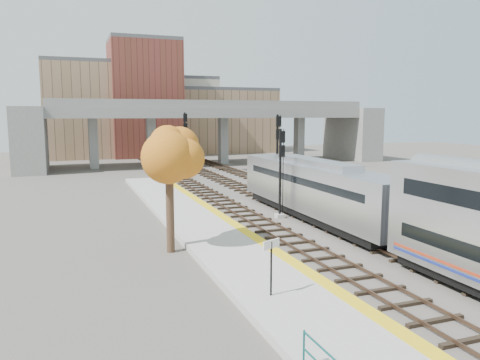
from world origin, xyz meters
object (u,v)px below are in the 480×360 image
object	(u,v)px
locomotive	(315,188)
tree	(169,151)
signal_mast_mid	(277,154)
car_a	(311,177)
signal_mast_near	(280,176)
car_b	(331,172)
signal_mast_far	(185,142)
car_c	(323,166)

from	to	relation	value
locomotive	tree	bearing A→B (deg)	-159.23
signal_mast_mid	car_a	xyz separation A→B (m)	(6.63, 5.48, -3.13)
locomotive	tree	distance (m)	12.59
tree	locomotive	bearing A→B (deg)	20.77
signal_mast_near	car_a	xyz separation A→B (m)	(10.73, 14.87, -2.44)
signal_mast_near	car_b	world-z (taller)	signal_mast_near
signal_mast_far	car_b	distance (m)	18.96
signal_mast_near	car_a	size ratio (longest dim) A/B	1.75
car_c	locomotive	bearing A→B (deg)	-115.22
signal_mast_mid	tree	size ratio (longest dim) A/B	1.00
signal_mast_near	car_c	world-z (taller)	signal_mast_near
car_b	signal_mast_near	bearing A→B (deg)	-151.94
signal_mast_near	signal_mast_far	world-z (taller)	signal_mast_far
signal_mast_mid	car_b	size ratio (longest dim) A/B	2.02
signal_mast_near	tree	bearing A→B (deg)	-148.71
tree	car_a	distance (m)	29.05
signal_mast_near	car_a	distance (m)	18.50
signal_mast_mid	car_b	distance (m)	14.32
signal_mast_near	car_c	xyz separation A→B (m)	(18.10, 24.93, -2.52)
signal_mast_far	car_b	bearing A→B (deg)	-35.67
signal_mast_far	car_a	distance (m)	17.89
car_c	signal_mast_far	bearing A→B (deg)	174.07
signal_mast_mid	car_c	size ratio (longest dim) A/B	1.98
signal_mast_mid	car_c	bearing A→B (deg)	47.97
car_a	signal_mast_near	bearing A→B (deg)	-131.97
locomotive	car_c	xyz separation A→B (m)	(16.00, 26.25, -1.69)
signal_mast_mid	car_a	bearing A→B (deg)	39.59
signal_mast_mid	car_b	bearing A→B (deg)	37.63
signal_mast_near	signal_mast_mid	distance (m)	10.27
locomotive	signal_mast_mid	xyz separation A→B (m)	(2.00, 10.71, 1.53)
tree	signal_mast_mid	bearing A→B (deg)	48.34
tree	signal_mast_far	bearing A→B (deg)	74.95
locomotive	car_b	distance (m)	23.31
locomotive	signal_mast_near	bearing A→B (deg)	147.85
locomotive	signal_mast_far	size ratio (longest dim) A/B	2.46
signal_mast_far	tree	distance (m)	35.69
locomotive	signal_mast_far	world-z (taller)	signal_mast_far
signal_mast_far	car_c	xyz separation A→B (m)	(18.10, -3.88, -3.38)
tree	car_b	distance (m)	34.28
signal_mast_near	car_b	distance (m)	23.60
signal_mast_far	car_b	size ratio (longest dim) A/B	2.09
locomotive	tree	world-z (taller)	tree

